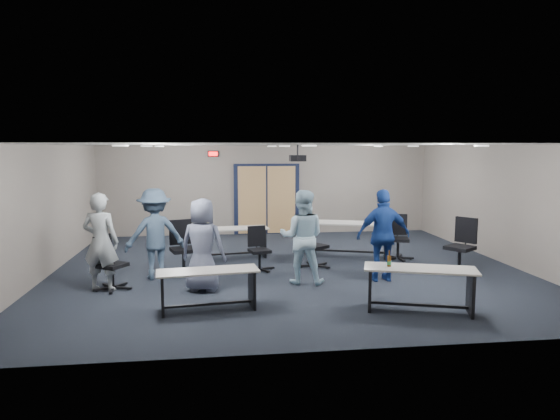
{
  "coord_description": "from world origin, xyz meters",
  "views": [
    {
      "loc": [
        -1.52,
        -10.6,
        2.65
      ],
      "look_at": [
        -0.2,
        -0.3,
        1.34
      ],
      "focal_mm": 32.0,
      "sensor_mm": 36.0,
      "label": 1
    }
  ],
  "objects": [
    {
      "name": "floor",
      "position": [
        0.0,
        0.0,
        0.0
      ],
      "size": [
        10.0,
        10.0,
        0.0
      ],
      "primitive_type": "plane",
      "color": "black",
      "rests_on": "ground"
    },
    {
      "name": "back_wall",
      "position": [
        0.0,
        4.5,
        1.35
      ],
      "size": [
        10.0,
        0.04,
        2.7
      ],
      "primitive_type": "cube",
      "color": "gray",
      "rests_on": "floor"
    },
    {
      "name": "front_wall",
      "position": [
        0.0,
        -4.5,
        1.35
      ],
      "size": [
        10.0,
        0.04,
        2.7
      ],
      "primitive_type": "cube",
      "color": "gray",
      "rests_on": "floor"
    },
    {
      "name": "left_wall",
      "position": [
        -5.0,
        0.0,
        1.35
      ],
      "size": [
        0.04,
        9.0,
        2.7
      ],
      "primitive_type": "cube",
      "color": "gray",
      "rests_on": "floor"
    },
    {
      "name": "right_wall",
      "position": [
        5.0,
        0.0,
        1.35
      ],
      "size": [
        0.04,
        9.0,
        2.7
      ],
      "primitive_type": "cube",
      "color": "gray",
      "rests_on": "floor"
    },
    {
      "name": "ceiling",
      "position": [
        0.0,
        0.0,
        2.7
      ],
      "size": [
        10.0,
        9.0,
        0.04
      ],
      "primitive_type": "cube",
      "color": "silver",
      "rests_on": "back_wall"
    },
    {
      "name": "double_door",
      "position": [
        0.0,
        4.46,
        1.05
      ],
      "size": [
        2.0,
        0.07,
        2.2
      ],
      "color": "black",
      "rests_on": "back_wall"
    },
    {
      "name": "exit_sign",
      "position": [
        -1.6,
        4.44,
        2.45
      ],
      "size": [
        0.32,
        0.07,
        0.18
      ],
      "color": "black",
      "rests_on": "back_wall"
    },
    {
      "name": "ceiling_projector",
      "position": [
        0.3,
        0.5,
        2.4
      ],
      "size": [
        0.35,
        0.32,
        0.37
      ],
      "color": "black",
      "rests_on": "ceiling"
    },
    {
      "name": "ceiling_can_lights",
      "position": [
        0.0,
        0.25,
        2.67
      ],
      "size": [
        6.24,
        5.74,
        0.02
      ],
      "primitive_type": null,
      "color": "silver",
      "rests_on": "ceiling"
    },
    {
      "name": "table_front_left",
      "position": [
        -1.68,
        -2.61,
        0.45
      ],
      "size": [
        1.69,
        0.73,
        0.66
      ],
      "rotation": [
        0.0,
        0.0,
        0.12
      ],
      "color": "#A3A19A",
      "rests_on": "floor"
    },
    {
      "name": "table_front_right",
      "position": [
        1.71,
        -3.1,
        0.5
      ],
      "size": [
        1.87,
        1.11,
        0.98
      ],
      "rotation": [
        0.0,
        0.0,
        -0.32
      ],
      "color": "#A3A19A",
      "rests_on": "floor"
    },
    {
      "name": "table_back_left",
      "position": [
        -1.2,
        1.23,
        0.5
      ],
      "size": [
        1.85,
        0.81,
        0.73
      ],
      "rotation": [
        0.0,
        0.0,
        0.12
      ],
      "color": "#A3A19A",
      "rests_on": "floor"
    },
    {
      "name": "table_back_right",
      "position": [
        1.65,
        1.09,
        0.57
      ],
      "size": [
        2.15,
        1.3,
        0.96
      ],
      "rotation": [
        0.0,
        0.0,
        -0.33
      ],
      "color": "#A3A19A",
      "rests_on": "floor"
    },
    {
      "name": "chair_back_a",
      "position": [
        -2.22,
        -0.2,
        0.56
      ],
      "size": [
        0.88,
        0.88,
        1.12
      ],
      "primitive_type": null,
      "rotation": [
        0.0,
        0.0,
        0.3
      ],
      "color": "black",
      "rests_on": "floor"
    },
    {
      "name": "chair_back_b",
      "position": [
        -0.62,
        -0.11,
        0.48
      ],
      "size": [
        0.72,
        0.72,
        0.95
      ],
      "primitive_type": null,
      "rotation": [
        0.0,
        0.0,
        0.25
      ],
      "color": "black",
      "rests_on": "floor"
    },
    {
      "name": "chair_back_c",
      "position": [
        0.62,
        0.02,
        0.52
      ],
      "size": [
        0.9,
        0.9,
        1.03
      ],
      "primitive_type": null,
      "rotation": [
        0.0,
        0.0,
        0.6
      ],
      "color": "black",
      "rests_on": "floor"
    },
    {
      "name": "chair_back_d",
      "position": [
        2.72,
        0.54,
        0.53
      ],
      "size": [
        0.81,
        0.81,
        1.06
      ],
      "primitive_type": null,
      "rotation": [
        0.0,
        0.0,
        -0.25
      ],
      "color": "black",
      "rests_on": "floor"
    },
    {
      "name": "chair_loose_left",
      "position": [
        -3.47,
        -1.22,
        0.51
      ],
      "size": [
        0.88,
        0.88,
        1.02
      ],
      "primitive_type": null,
      "rotation": [
        0.0,
        0.0,
        1.01
      ],
      "color": "black",
      "rests_on": "floor"
    },
    {
      "name": "chair_loose_right",
      "position": [
        3.58,
        -0.8,
        0.58
      ],
      "size": [
        1.02,
        1.02,
        1.16
      ],
      "primitive_type": null,
      "rotation": [
        0.0,
        0.0,
        -0.95
      ],
      "color": "black",
      "rests_on": "floor"
    },
    {
      "name": "person_gray",
      "position": [
        -3.65,
        -1.24,
        0.92
      ],
      "size": [
        0.75,
        0.58,
        1.83
      ],
      "primitive_type": "imported",
      "rotation": [
        0.0,
        0.0,
        2.91
      ],
      "color": "#99A2A7",
      "rests_on": "floor"
    },
    {
      "name": "person_plaid",
      "position": [
        -1.79,
        -1.5,
        0.86
      ],
      "size": [
        0.97,
        0.78,
        1.72
      ],
      "primitive_type": "imported",
      "rotation": [
        0.0,
        0.0,
        2.83
      ],
      "color": "slate",
      "rests_on": "floor"
    },
    {
      "name": "person_lightblue",
      "position": [
        0.12,
        -1.19,
        0.92
      ],
      "size": [
        1.03,
        0.88,
        1.83
      ],
      "primitive_type": "imported",
      "rotation": [
        0.0,
        0.0,
        2.9
      ],
      "color": "#B7DDF2",
      "rests_on": "floor"
    },
    {
      "name": "person_navy",
      "position": [
        1.74,
        -1.22,
        0.92
      ],
      "size": [
        1.08,
        0.46,
        1.83
      ],
      "primitive_type": "imported",
      "rotation": [
        0.0,
        0.0,
        3.15
      ],
      "color": "navy",
      "rests_on": "floor"
    },
    {
      "name": "person_back",
      "position": [
        -2.76,
        -0.49,
        0.92
      ],
      "size": [
        1.32,
        0.98,
        1.83
      ],
      "primitive_type": "imported",
      "rotation": [
        0.0,
        0.0,
        3.42
      ],
      "color": "#3B516B",
      "rests_on": "floor"
    }
  ]
}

